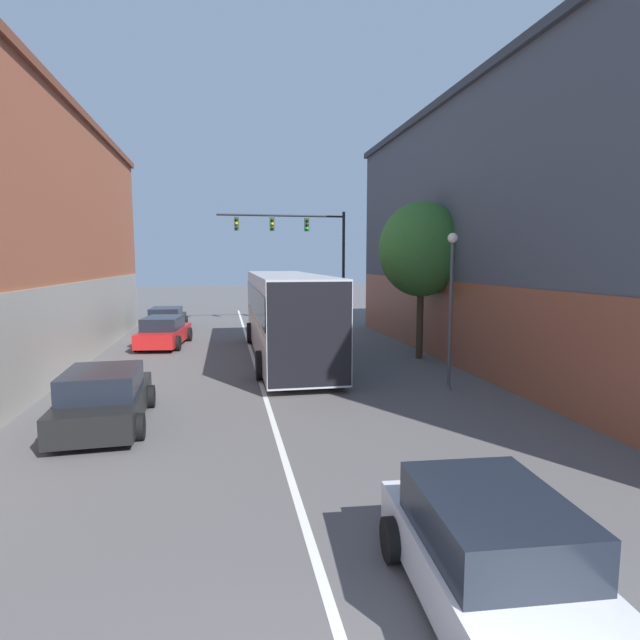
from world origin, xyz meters
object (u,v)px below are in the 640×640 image
object	(u,v)px
hatchback_foreground	(497,563)
parked_car_left_far	(167,319)
parked_car_left_mid	(104,399)
parked_car_left_near	(164,332)
bus	(286,311)
traffic_signal_gantry	(304,241)
street_tree_near	(421,250)
street_lamp	(451,302)

from	to	relation	value
hatchback_foreground	parked_car_left_far	bearing A→B (deg)	17.66
parked_car_left_mid	parked_car_left_far	distance (m)	17.81
parked_car_left_near	parked_car_left_far	size ratio (longest dim) A/B	1.05
bus	parked_car_left_near	world-z (taller)	bus
hatchback_foreground	traffic_signal_gantry	bearing A→B (deg)	-0.53
bus	traffic_signal_gantry	world-z (taller)	traffic_signal_gantry
traffic_signal_gantry	parked_car_left_near	bearing A→B (deg)	-139.70
parked_car_left_mid	street_tree_near	size ratio (longest dim) A/B	0.67
traffic_signal_gantry	street_tree_near	world-z (taller)	traffic_signal_gantry
parked_car_left_near	traffic_signal_gantry	size ratio (longest dim) A/B	0.59
bus	street_lamp	size ratio (longest dim) A/B	2.59
parked_car_left_near	street_tree_near	world-z (taller)	street_tree_near
hatchback_foreground	parked_car_left_near	size ratio (longest dim) A/B	0.88
parked_car_left_near	street_lamp	world-z (taller)	street_lamp
parked_car_left_far	traffic_signal_gantry	distance (m)	9.47
parked_car_left_mid	traffic_signal_gantry	distance (m)	20.28
bus	parked_car_left_near	distance (m)	6.62
parked_car_left_near	parked_car_left_far	bearing A→B (deg)	11.69
parked_car_left_near	street_tree_near	size ratio (longest dim) A/B	0.73
parked_car_left_mid	traffic_signal_gantry	world-z (taller)	traffic_signal_gantry
traffic_signal_gantry	bus	bearing A→B (deg)	-103.29
parked_car_left_mid	street_tree_near	xyz separation A→B (m)	(10.76, 6.56, 3.77)
traffic_signal_gantry	street_tree_near	size ratio (longest dim) A/B	1.24
street_lamp	bus	bearing A→B (deg)	124.89
street_lamp	street_tree_near	xyz separation A→B (m)	(1.04, 4.94, 1.70)
parked_car_left_mid	parked_car_left_far	xyz separation A→B (m)	(-0.44, 17.80, -0.05)
bus	parked_car_left_near	size ratio (longest dim) A/B	2.70
parked_car_left_far	hatchback_foreground	bearing A→B (deg)	-164.06
bus	traffic_signal_gantry	distance (m)	11.11
bus	parked_car_left_far	size ratio (longest dim) A/B	2.85
traffic_signal_gantry	street_lamp	bearing A→B (deg)	-83.52
bus	hatchback_foreground	distance (m)	15.67
parked_car_left_mid	street_tree_near	distance (m)	13.15
parked_car_left_far	street_tree_near	world-z (taller)	street_tree_near
parked_car_left_near	traffic_signal_gantry	world-z (taller)	traffic_signal_gantry
hatchback_foreground	parked_car_left_mid	bearing A→B (deg)	40.66
street_tree_near	parked_car_left_near	bearing A→B (deg)	154.69
parked_car_left_far	traffic_signal_gantry	xyz separation A→B (m)	(8.28, 0.34, 4.59)
bus	parked_car_left_mid	distance (m)	9.58
hatchback_foreground	street_tree_near	distance (m)	15.65
parked_car_left_near	traffic_signal_gantry	xyz separation A→B (m)	(7.73, 6.55, 4.53)
parked_car_left_mid	street_lamp	bearing A→B (deg)	-83.02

